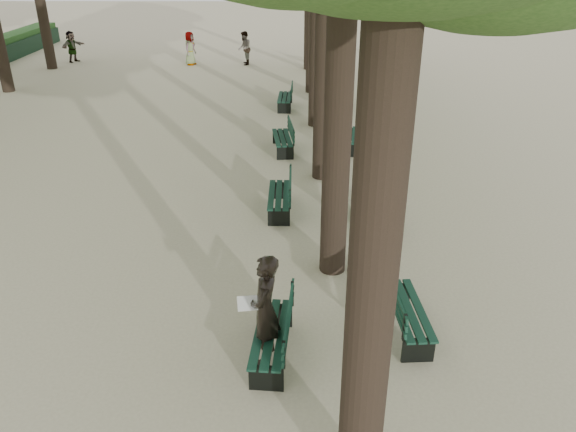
{
  "coord_description": "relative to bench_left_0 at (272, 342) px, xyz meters",
  "views": [
    {
      "loc": [
        0.69,
        -6.82,
        6.01
      ],
      "look_at": [
        0.6,
        3.0,
        1.2
      ],
      "focal_mm": 35.0,
      "sensor_mm": 36.0,
      "label": 1
    }
  ],
  "objects": [
    {
      "name": "bench_left_0",
      "position": [
        0.0,
        0.0,
        0.0
      ],
      "size": [
        0.71,
        1.84,
        0.92
      ],
      "color": "black",
      "rests_on": "ground"
    },
    {
      "name": "bench_right_0",
      "position": [
        2.27,
        0.65,
        0.0
      ],
      "size": [
        0.68,
        1.83,
        0.92
      ],
      "color": "black",
      "rests_on": "ground"
    },
    {
      "name": "pedestrian_c",
      "position": [
        2.64,
        21.71,
        0.6
      ],
      "size": [
        1.05,
        0.86,
        1.75
      ],
      "primitive_type": "imported",
      "rotation": [
        0.0,
        0.0,
        3.73
      ],
      "color": "#262628",
      "rests_on": "ground"
    },
    {
      "name": "pedestrian_b",
      "position": [
        6.1,
        24.95,
        0.63
      ],
      "size": [
        1.21,
        0.85,
        1.81
      ],
      "primitive_type": "imported",
      "rotation": [
        0.0,
        0.0,
        3.61
      ],
      "color": "#262628",
      "rests_on": "ground"
    },
    {
      "name": "pedestrian_a",
      "position": [
        -2.29,
        23.74,
        0.6
      ],
      "size": [
        0.41,
        0.87,
        1.75
      ],
      "primitive_type": "imported",
      "rotation": [
        0.0,
        0.0,
        4.79
      ],
      "color": "#262628",
      "rests_on": "ground"
    },
    {
      "name": "man_with_map",
      "position": [
        -0.1,
        -0.05,
        0.66
      ],
      "size": [
        0.69,
        0.8,
        1.86
      ],
      "color": "black",
      "rests_on": "ground"
    },
    {
      "name": "bench_right_1",
      "position": [
        2.27,
        4.87,
        0.0
      ],
      "size": [
        0.68,
        1.83,
        0.92
      ],
      "color": "black",
      "rests_on": "ground"
    },
    {
      "name": "pedestrian_e",
      "position": [
        -11.84,
        24.48,
        0.56
      ],
      "size": [
        0.99,
        1.52,
        1.66
      ],
      "primitive_type": "imported",
      "rotation": [
        0.0,
        0.0,
        1.1
      ],
      "color": "#262628",
      "rests_on": "ground"
    },
    {
      "name": "pedestrian_d",
      "position": [
        -5.22,
        23.74,
        0.59
      ],
      "size": [
        0.59,
        0.91,
        1.73
      ],
      "primitive_type": "imported",
      "rotation": [
        0.0,
        0.0,
        1.25
      ],
      "color": "#262628",
      "rests_on": "ground"
    },
    {
      "name": "bench_left_1",
      "position": [
        0.0,
        5.38,
        0.0
      ],
      "size": [
        0.57,
        1.8,
        0.92
      ],
      "color": "black",
      "rests_on": "ground"
    },
    {
      "name": "bench_left_2",
      "position": [
        -0.0,
        9.83,
        0.0
      ],
      "size": [
        0.76,
        1.85,
        0.92
      ],
      "color": "black",
      "rests_on": "ground"
    },
    {
      "name": "bench_right_3",
      "position": [
        2.27,
        15.14,
        0.0
      ],
      "size": [
        0.76,
        1.85,
        0.92
      ],
      "color": "black",
      "rests_on": "ground"
    },
    {
      "name": "ground",
      "position": [
        -0.37,
        -0.33,
        -0.27
      ],
      "size": [
        120.0,
        120.0,
        0.0
      ],
      "primitive_type": "plane",
      "color": "#C1B992",
      "rests_on": "ground"
    },
    {
      "name": "bench_left_3",
      "position": [
        0.0,
        14.97,
        0.0
      ],
      "size": [
        0.63,
        1.82,
        0.92
      ],
      "color": "black",
      "rests_on": "ground"
    },
    {
      "name": "bench_right_2",
      "position": [
        2.27,
        10.09,
        0.0
      ],
      "size": [
        0.77,
        1.85,
        0.92
      ],
      "color": "black",
      "rests_on": "ground"
    }
  ]
}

